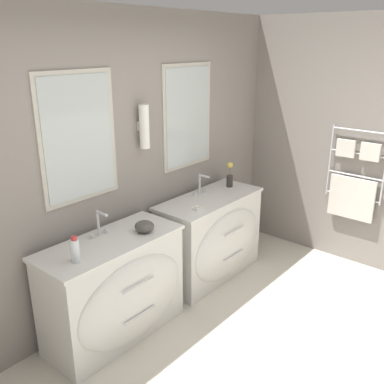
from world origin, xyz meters
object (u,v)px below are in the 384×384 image
(vanity_right, at_px, (212,237))
(toiletry_bottle, at_px, (75,250))
(flower_vase, at_px, (230,177))
(vanity_left, at_px, (116,289))
(amenity_bowl, at_px, (144,226))

(vanity_right, height_order, toiletry_bottle, toiletry_bottle)
(vanity_right, xyz_separation_m, flower_vase, (0.39, 0.08, 0.54))
(vanity_left, height_order, flower_vase, flower_vase)
(flower_vase, bearing_deg, toiletry_bottle, -176.40)
(amenity_bowl, bearing_deg, flower_vase, 5.58)
(vanity_right, relative_size, amenity_bowl, 7.43)
(flower_vase, bearing_deg, vanity_left, -177.35)
(vanity_left, height_order, amenity_bowl, amenity_bowl)
(toiletry_bottle, height_order, flower_vase, flower_vase)
(vanity_right, bearing_deg, toiletry_bottle, -178.22)
(vanity_right, height_order, amenity_bowl, amenity_bowl)
(toiletry_bottle, distance_m, amenity_bowl, 0.66)
(vanity_left, xyz_separation_m, toiletry_bottle, (-0.37, -0.05, 0.51))
(vanity_left, bearing_deg, toiletry_bottle, -172.24)
(vanity_right, relative_size, toiletry_bottle, 6.11)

